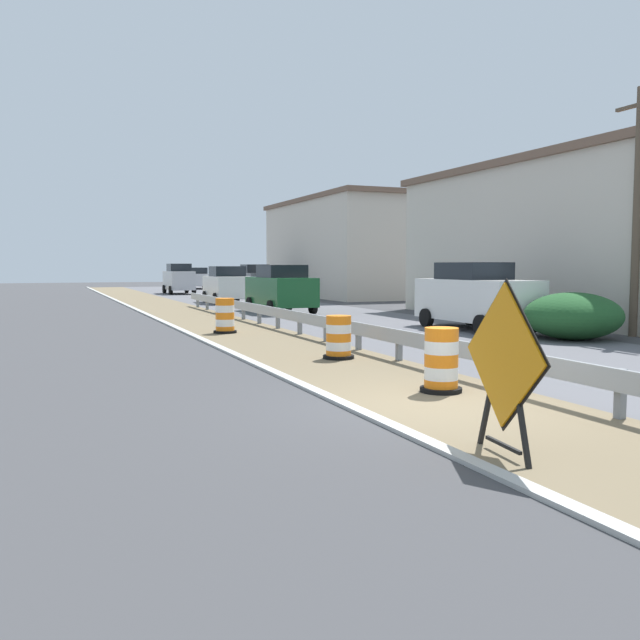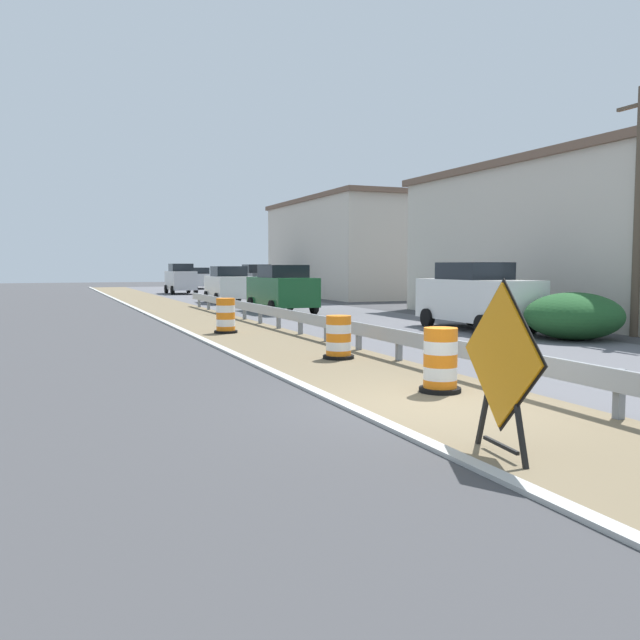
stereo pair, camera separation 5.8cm
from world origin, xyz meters
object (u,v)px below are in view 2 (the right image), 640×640
(traffic_barrel_close, at_px, (339,339))
(car_lead_near_lane, at_px, (228,285))
(car_lead_far_lane, at_px, (181,279))
(traffic_barrel_nearest, at_px, (440,363))
(car_trailing_far_lane, at_px, (282,289))
(utility_pole_near, at_px, (638,208))
(car_distant_a, at_px, (257,281))
(traffic_barrel_mid, at_px, (226,317))
(car_trailing_near_lane, at_px, (198,278))
(car_mid_far_lane, at_px, (477,296))
(warning_sign_diamond, at_px, (501,362))

(traffic_barrel_close, bearing_deg, car_lead_near_lane, 81.43)
(car_lead_far_lane, bearing_deg, traffic_barrel_nearest, 175.31)
(car_trailing_far_lane, height_order, utility_pole_near, utility_pole_near)
(car_lead_far_lane, relative_size, car_distant_a, 1.01)
(traffic_barrel_mid, xyz_separation_m, car_distant_a, (8.07, 22.94, 0.59))
(traffic_barrel_close, relative_size, car_lead_far_lane, 0.24)
(car_trailing_near_lane, bearing_deg, traffic_barrel_mid, -8.99)
(traffic_barrel_mid, distance_m, car_mid_far_lane, 8.22)
(car_lead_far_lane, relative_size, utility_pole_near, 0.56)
(car_mid_far_lane, distance_m, car_distant_a, 25.08)
(car_lead_far_lane, bearing_deg, traffic_barrel_close, 174.86)
(traffic_barrel_nearest, xyz_separation_m, car_lead_near_lane, (3.59, 27.68, 0.55))
(traffic_barrel_mid, relative_size, car_trailing_far_lane, 0.24)
(traffic_barrel_close, distance_m, car_lead_far_lane, 36.96)
(traffic_barrel_close, relative_size, traffic_barrel_mid, 0.90)
(warning_sign_diamond, distance_m, car_trailing_near_lane, 55.71)
(utility_pole_near, bearing_deg, traffic_barrel_nearest, -152.15)
(car_lead_far_lane, bearing_deg, traffic_barrel_mid, 172.00)
(traffic_barrel_nearest, height_order, traffic_barrel_close, traffic_barrel_nearest)
(car_trailing_far_lane, bearing_deg, car_lead_near_lane, 1.41)
(car_lead_near_lane, bearing_deg, car_mid_far_lane, -168.68)
(traffic_barrel_close, bearing_deg, car_lead_far_lane, 84.75)
(car_trailing_near_lane, height_order, utility_pole_near, utility_pole_near)
(car_lead_far_lane, relative_size, car_trailing_far_lane, 0.90)
(car_lead_far_lane, relative_size, car_mid_far_lane, 0.86)
(warning_sign_diamond, xyz_separation_m, utility_pole_near, (11.64, 8.90, 2.75))
(traffic_barrel_close, distance_m, car_distant_a, 30.50)
(car_lead_near_lane, xyz_separation_m, utility_pole_near, (6.60, -22.30, 2.78))
(traffic_barrel_close, distance_m, car_mid_far_lane, 8.38)
(car_lead_near_lane, bearing_deg, car_distant_a, -29.16)
(car_trailing_near_lane, distance_m, car_distant_a, 17.53)
(car_distant_a, bearing_deg, traffic_barrel_mid, -17.86)
(traffic_barrel_nearest, relative_size, car_lead_near_lane, 0.27)
(car_trailing_near_lane, distance_m, car_mid_far_lane, 42.61)
(car_lead_near_lane, distance_m, car_distant_a, 7.31)
(traffic_barrel_close, xyz_separation_m, car_mid_far_lane, (7.00, 4.56, 0.67))
(car_lead_far_lane, bearing_deg, car_distant_a, -152.05)
(car_lead_far_lane, bearing_deg, car_mid_far_lane, -173.48)
(car_mid_far_lane, bearing_deg, car_trailing_near_lane, -179.89)
(traffic_barrel_nearest, height_order, car_mid_far_lane, car_mid_far_lane)
(traffic_barrel_close, distance_m, car_lead_near_lane, 23.58)
(utility_pole_near, bearing_deg, warning_sign_diamond, -142.62)
(car_distant_a, bearing_deg, car_trailing_far_lane, -11.27)
(traffic_barrel_mid, xyz_separation_m, car_lead_far_lane, (4.29, 30.09, 0.62))
(car_lead_far_lane, xyz_separation_m, utility_pole_near, (6.73, -35.79, 2.69))
(car_distant_a, height_order, utility_pole_near, utility_pole_near)
(car_trailing_far_lane, relative_size, car_distant_a, 1.13)
(car_lead_near_lane, height_order, utility_pole_near, utility_pole_near)
(car_lead_near_lane, height_order, car_trailing_far_lane, car_trailing_far_lane)
(car_lead_near_lane, bearing_deg, car_trailing_near_lane, -7.38)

